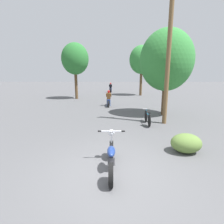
{
  "coord_description": "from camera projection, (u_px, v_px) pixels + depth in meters",
  "views": [
    {
      "loc": [
        0.05,
        -4.65,
        2.81
      ],
      "look_at": [
        -0.0,
        4.09,
        0.9
      ],
      "focal_mm": 28.0,
      "sensor_mm": 36.0,
      "label": 1
    }
  ],
  "objects": [
    {
      "name": "roadside_tree_right_near",
      "position": [
        167.0,
        60.0,
        11.47
      ],
      "size": [
        3.5,
        3.15,
        5.7
      ],
      "color": "#513A23",
      "rests_on": "ground"
    },
    {
      "name": "roadside_tree_left",
      "position": [
        75.0,
        59.0,
        19.24
      ],
      "size": [
        2.99,
        2.69,
        6.16
      ],
      "color": "#513A23",
      "rests_on": "ground"
    },
    {
      "name": "bicycle_parked",
      "position": [
        148.0,
        118.0,
        9.9
      ],
      "size": [
        0.44,
        1.68,
        0.81
      ],
      "color": "black",
      "rests_on": "ground"
    },
    {
      "name": "motorcycle_rider_lead",
      "position": [
        109.0,
        100.0,
        15.62
      ],
      "size": [
        0.5,
        1.99,
        1.39
      ],
      "color": "black",
      "rests_on": "ground"
    },
    {
      "name": "roadside_tree_right_far",
      "position": [
        142.0,
        60.0,
        22.41
      ],
      "size": [
        3.13,
        2.82,
        6.4
      ],
      "color": "#513A23",
      "rests_on": "ground"
    },
    {
      "name": "motorcycle_rider_far",
      "position": [
        111.0,
        89.0,
        26.95
      ],
      "size": [
        0.5,
        2.07,
        1.49
      ],
      "color": "black",
      "rests_on": "ground"
    },
    {
      "name": "motorcycle_foreground",
      "position": [
        111.0,
        156.0,
        5.2
      ],
      "size": [
        0.86,
        2.11,
        1.05
      ],
      "color": "black",
      "rests_on": "ground"
    },
    {
      "name": "utility_pole",
      "position": [
        169.0,
        55.0,
        9.35
      ],
      "size": [
        1.1,
        0.24,
        7.47
      ],
      "color": "brown",
      "rests_on": "ground"
    },
    {
      "name": "ground_plane",
      "position": [
        111.0,
        171.0,
        5.14
      ],
      "size": [
        120.0,
        120.0,
        0.0
      ],
      "primitive_type": "plane",
      "color": "#515154"
    },
    {
      "name": "roadside_bush",
      "position": [
        186.0,
        143.0,
        6.35
      ],
      "size": [
        1.1,
        0.88,
        0.7
      ],
      "color": "#5B7A38",
      "rests_on": "ground"
    }
  ]
}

